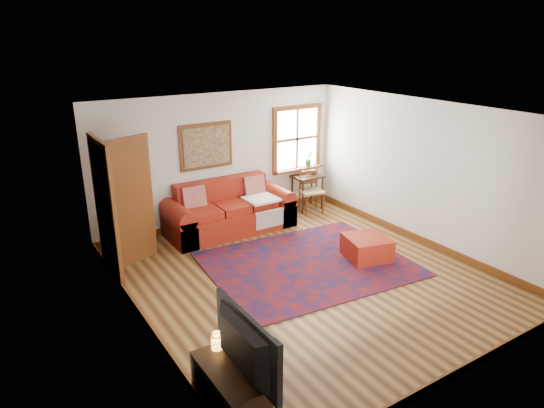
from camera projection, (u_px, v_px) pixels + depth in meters
ground at (305, 276)px, 7.41m from camera, size 5.50×5.50×0.00m
room_envelope at (307, 172)px, 6.87m from camera, size 5.04×5.54×2.52m
window at (299, 145)px, 10.02m from camera, size 1.18×0.20×1.38m
doorway at (120, 204)px, 7.35m from camera, size 0.89×1.08×2.14m
framed_artwork at (206, 146)px, 8.89m from camera, size 1.05×0.07×0.85m
persian_rug at (308, 264)px, 7.79m from camera, size 3.33×2.77×0.02m
red_leather_sofa at (229, 214)px, 9.08m from camera, size 2.37×0.98×0.93m
red_ottoman at (367, 248)px, 7.94m from camera, size 0.81×0.81×0.38m
side_table at (307, 181)px, 10.06m from camera, size 0.60×0.45×0.72m
ladder_back_chair at (311, 189)px, 9.91m from camera, size 0.51×0.50×0.92m
media_cabinet at (230, 391)px, 4.68m from camera, size 0.41×0.92×0.50m
television at (236, 348)px, 4.40m from camera, size 0.15×1.11×0.64m
candle_hurricane at (217, 342)px, 4.88m from camera, size 0.12×0.12×0.18m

